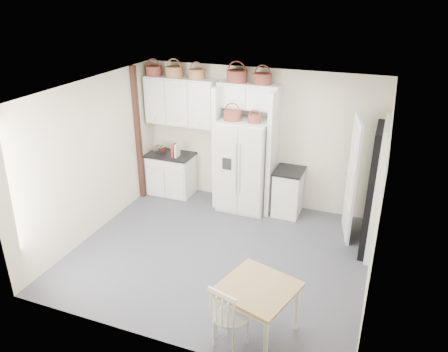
% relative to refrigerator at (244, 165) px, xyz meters
% --- Properties ---
extents(floor, '(4.50, 4.50, 0.00)m').
position_rel_refrigerator_xyz_m(floor, '(0.15, -1.65, -0.87)').
color(floor, '#42444F').
rests_on(floor, ground).
extents(ceiling, '(4.50, 4.50, 0.00)m').
position_rel_refrigerator_xyz_m(ceiling, '(0.15, -1.65, 1.73)').
color(ceiling, white).
rests_on(ceiling, wall_back).
extents(wall_back, '(4.50, 0.00, 4.50)m').
position_rel_refrigerator_xyz_m(wall_back, '(0.15, 0.35, 0.43)').
color(wall_back, beige).
rests_on(wall_back, floor).
extents(wall_left, '(0.00, 4.00, 4.00)m').
position_rel_refrigerator_xyz_m(wall_left, '(-2.10, -1.65, 0.43)').
color(wall_left, beige).
rests_on(wall_left, floor).
extents(wall_right, '(0.00, 4.00, 4.00)m').
position_rel_refrigerator_xyz_m(wall_right, '(2.40, -1.65, 0.43)').
color(wall_right, beige).
rests_on(wall_right, floor).
extents(refrigerator, '(0.89, 0.72, 1.73)m').
position_rel_refrigerator_xyz_m(refrigerator, '(0.00, 0.00, 0.00)').
color(refrigerator, silver).
rests_on(refrigerator, floor).
extents(base_cab_left, '(0.88, 0.55, 0.81)m').
position_rel_refrigerator_xyz_m(base_cab_left, '(-1.57, 0.05, -0.46)').
color(base_cab_left, white).
rests_on(base_cab_left, floor).
extents(base_cab_right, '(0.47, 0.57, 0.83)m').
position_rel_refrigerator_xyz_m(base_cab_right, '(0.84, 0.05, -0.45)').
color(base_cab_right, white).
rests_on(base_cab_right, floor).
extents(dining_table, '(1.03, 1.03, 0.69)m').
position_rel_refrigerator_xyz_m(dining_table, '(1.21, -3.10, -0.52)').
color(dining_table, olive).
rests_on(dining_table, floor).
extents(windsor_chair, '(0.49, 0.47, 0.83)m').
position_rel_refrigerator_xyz_m(windsor_chair, '(0.99, -3.40, -0.45)').
color(windsor_chair, white).
rests_on(windsor_chair, floor).
extents(counter_left, '(0.91, 0.59, 0.04)m').
position_rel_refrigerator_xyz_m(counter_left, '(-1.57, 0.05, -0.03)').
color(counter_left, black).
rests_on(counter_left, base_cab_left).
extents(counter_right, '(0.51, 0.61, 0.04)m').
position_rel_refrigerator_xyz_m(counter_right, '(0.84, 0.05, -0.01)').
color(counter_right, black).
rests_on(counter_right, base_cab_right).
extents(toaster, '(0.27, 0.21, 0.17)m').
position_rel_refrigerator_xyz_m(toaster, '(-1.76, -0.01, 0.07)').
color(toaster, silver).
rests_on(toaster, counter_left).
extents(cookbook_red, '(0.04, 0.17, 0.25)m').
position_rel_refrigerator_xyz_m(cookbook_red, '(-1.44, -0.03, 0.11)').
color(cookbook_red, '#B62E2D').
rests_on(cookbook_red, counter_left).
extents(cookbook_cream, '(0.04, 0.18, 0.26)m').
position_rel_refrigerator_xyz_m(cookbook_cream, '(-1.37, -0.03, 0.12)').
color(cookbook_cream, beige).
rests_on(cookbook_cream, counter_left).
extents(basket_upper_a, '(0.31, 0.31, 0.18)m').
position_rel_refrigerator_xyz_m(basket_upper_a, '(-1.90, 0.18, 1.57)').
color(basket_upper_a, brown).
rests_on(basket_upper_a, upper_cabinet).
extents(basket_upper_b, '(0.33, 0.33, 0.19)m').
position_rel_refrigerator_xyz_m(basket_upper_b, '(-1.47, 0.18, 1.58)').
color(basket_upper_b, brown).
rests_on(basket_upper_b, upper_cabinet).
extents(basket_upper_c, '(0.30, 0.30, 0.17)m').
position_rel_refrigerator_xyz_m(basket_upper_c, '(-1.01, 0.18, 1.57)').
color(basket_upper_c, brown).
rests_on(basket_upper_c, upper_cabinet).
extents(basket_bridge_a, '(0.36, 0.36, 0.20)m').
position_rel_refrigerator_xyz_m(basket_bridge_a, '(-0.24, 0.18, 1.59)').
color(basket_bridge_a, brown).
rests_on(basket_bridge_a, bridge_cabinet).
extents(basket_bridge_b, '(0.32, 0.32, 0.18)m').
position_rel_refrigerator_xyz_m(basket_bridge_b, '(0.24, 0.18, 1.58)').
color(basket_bridge_b, brown).
rests_on(basket_bridge_b, bridge_cabinet).
extents(basket_fridge_a, '(0.32, 0.32, 0.17)m').
position_rel_refrigerator_xyz_m(basket_fridge_a, '(-0.21, -0.10, 0.95)').
color(basket_fridge_a, brown).
rests_on(basket_fridge_a, refrigerator).
extents(basket_fridge_b, '(0.23, 0.23, 0.13)m').
position_rel_refrigerator_xyz_m(basket_fridge_b, '(0.20, -0.10, 0.93)').
color(basket_fridge_b, brown).
rests_on(basket_fridge_b, refrigerator).
extents(upper_cabinet, '(1.40, 0.34, 0.90)m').
position_rel_refrigerator_xyz_m(upper_cabinet, '(-1.35, 0.18, 1.03)').
color(upper_cabinet, white).
rests_on(upper_cabinet, wall_back).
extents(bridge_cabinet, '(1.12, 0.34, 0.45)m').
position_rel_refrigerator_xyz_m(bridge_cabinet, '(-0.00, 0.18, 1.26)').
color(bridge_cabinet, white).
rests_on(bridge_cabinet, wall_back).
extents(fridge_panel_left, '(0.08, 0.60, 2.30)m').
position_rel_refrigerator_xyz_m(fridge_panel_left, '(-0.51, 0.05, 0.28)').
color(fridge_panel_left, white).
rests_on(fridge_panel_left, floor).
extents(fridge_panel_right, '(0.08, 0.60, 2.30)m').
position_rel_refrigerator_xyz_m(fridge_panel_right, '(0.51, 0.05, 0.28)').
color(fridge_panel_right, white).
rests_on(fridge_panel_right, floor).
extents(trim_post, '(0.09, 0.09, 2.60)m').
position_rel_refrigerator_xyz_m(trim_post, '(-2.05, -0.30, 0.43)').
color(trim_post, '#341913').
rests_on(trim_post, floor).
extents(doorway_void, '(0.18, 0.85, 2.05)m').
position_rel_refrigerator_xyz_m(doorway_void, '(2.31, -0.65, 0.16)').
color(doorway_void, black).
rests_on(doorway_void, floor).
extents(door_slab, '(0.21, 0.79, 2.05)m').
position_rel_refrigerator_xyz_m(door_slab, '(1.95, -0.31, 0.16)').
color(door_slab, white).
rests_on(door_slab, floor).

